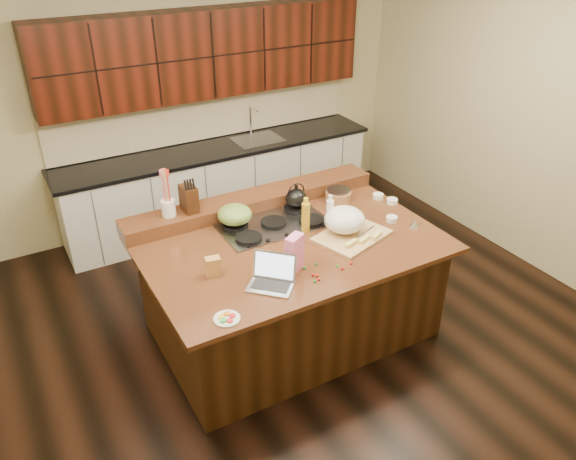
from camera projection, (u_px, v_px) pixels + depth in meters
room at (291, 194)px, 4.37m from camera, size 5.52×5.02×2.72m
island at (291, 287)px, 4.81m from camera, size 2.40×1.60×0.92m
back_ledge at (253, 201)px, 5.08m from camera, size 2.40×0.30×0.12m
cooktop at (274, 224)px, 4.81m from camera, size 0.92×0.52×0.05m
back_counter at (216, 142)px, 6.36m from camera, size 3.70×0.66×2.40m
kettle at (296, 198)px, 4.97m from camera, size 0.23×0.23×0.17m
green_bowl at (235, 215)px, 4.72m from camera, size 0.37×0.37×0.16m
laptop at (272, 277)px, 4.04m from camera, size 0.40×0.40×0.22m
oil_bottle at (306, 218)px, 4.65m from camera, size 0.09×0.09×0.27m
vinegar_bottle at (330, 214)px, 4.73m from camera, size 0.08×0.08×0.25m
wooden_tray at (346, 223)px, 4.63m from camera, size 0.68×0.58×0.24m
ramekin_a at (392, 219)px, 4.87m from camera, size 0.12×0.12×0.04m
ramekin_b at (392, 201)px, 5.17m from camera, size 0.11×0.11×0.04m
ramekin_c at (378, 196)px, 5.25m from camera, size 0.10×0.10×0.04m
strainer_bowl at (338, 196)px, 5.21m from camera, size 0.30×0.30×0.09m
kitchen_timer at (414, 223)px, 4.78m from camera, size 0.08×0.08×0.07m
pink_bag at (294, 253)px, 4.15m from camera, size 0.18×0.15×0.29m
candy_plate at (227, 319)px, 3.71m from camera, size 0.21×0.21×0.01m
package_box at (213, 267)px, 4.12m from camera, size 0.12×0.09×0.15m
utensil_crock at (168, 208)px, 4.69m from camera, size 0.16×0.16×0.14m
knife_block at (189, 199)px, 4.74m from camera, size 0.12×0.19×0.22m
gumdrop_0 at (351, 263)px, 4.28m from camera, size 0.02×0.02×0.02m
gumdrop_1 at (337, 266)px, 4.25m from camera, size 0.02×0.02×0.02m
gumdrop_2 at (342, 269)px, 4.22m from camera, size 0.02×0.02×0.02m
gumdrop_3 at (304, 268)px, 4.23m from camera, size 0.02×0.02×0.02m
gumdrop_4 at (313, 275)px, 4.15m from camera, size 0.02×0.02×0.02m
gumdrop_5 at (316, 264)px, 4.27m from camera, size 0.02×0.02×0.02m
gumdrop_6 at (319, 279)px, 4.10m from camera, size 0.02×0.02×0.02m
gumdrop_7 at (315, 281)px, 4.08m from camera, size 0.02×0.02×0.02m
gumdrop_8 at (317, 276)px, 4.14m from camera, size 0.02×0.02×0.02m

